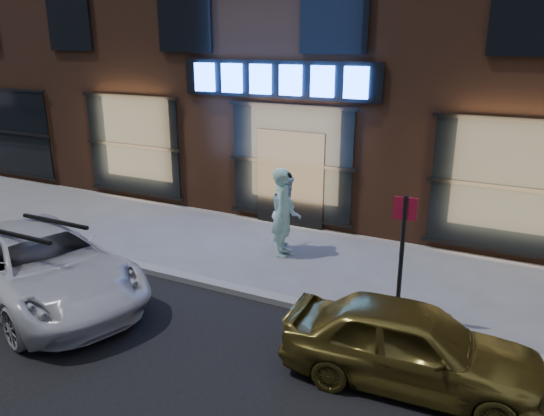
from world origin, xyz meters
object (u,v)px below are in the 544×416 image
(man_bowtie, at_px, (283,212))
(gold_sedan, at_px, (411,345))
(man_cap, at_px, (286,212))
(sign_post, at_px, (402,251))
(white_suv, at_px, (42,265))

(man_bowtie, relative_size, gold_sedan, 0.56)
(man_cap, bearing_deg, man_bowtie, 164.60)
(man_cap, distance_m, sign_post, 3.91)
(sign_post, bearing_deg, man_bowtie, 139.63)
(man_bowtie, bearing_deg, white_suv, 130.32)
(sign_post, bearing_deg, gold_sedan, -76.57)
(white_suv, bearing_deg, sign_post, -54.48)
(man_cap, xyz_separation_m, white_suv, (-2.86, -4.18, -0.20))
(man_bowtie, relative_size, sign_post, 0.86)
(man_bowtie, xyz_separation_m, white_suv, (-2.95, -3.84, -0.31))
(gold_sedan, bearing_deg, man_bowtie, 42.90)
(man_cap, relative_size, sign_post, 0.76)
(man_bowtie, xyz_separation_m, man_cap, (-0.09, 0.34, -0.12))
(man_bowtie, bearing_deg, sign_post, -135.61)
(man_bowtie, xyz_separation_m, gold_sedan, (3.52, -3.35, -0.38))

